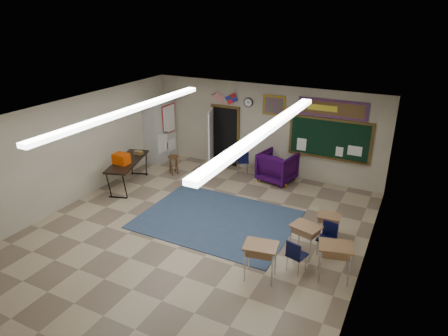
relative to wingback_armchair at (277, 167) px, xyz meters
The scene contains 25 objects.
floor 4.07m from the wingback_armchair, 100.53° to the right, with size 9.00×9.00×0.00m, color tan.
back_wall 1.36m from the wingback_armchair, 144.30° to the left, with size 8.00×0.04×3.00m, color #BEB69A.
front_wall 8.56m from the wingback_armchair, 94.98° to the right, with size 8.00×0.04×3.00m, color #BEB69A.
left_wall 6.26m from the wingback_armchair, 140.04° to the right, with size 0.04×9.00×3.00m, color #BEB69A.
right_wall 5.24m from the wingback_armchair, 50.59° to the right, with size 0.04×9.00×3.00m, color #BEB69A.
ceiling 4.76m from the wingback_armchair, 100.53° to the right, with size 8.00×9.00×0.04m, color silver.
area_rug 3.25m from the wingback_armchair, 99.63° to the right, with size 4.00×3.00×0.02m, color #30455C.
fluorescent_strips 4.72m from the wingback_armchair, 100.53° to the right, with size 3.86×6.00×0.10m, color white, non-canonical shape.
doorway 2.34m from the wingback_armchair, behind, with size 1.10×0.89×2.16m.
chalkboard 1.83m from the wingback_armchair, 18.59° to the left, with size 2.55×0.14×1.30m.
bulletin_board 2.50m from the wingback_armchair, 18.74° to the left, with size 2.10×0.05×0.55m.
framed_art_print 1.97m from the wingback_armchair, 128.02° to the left, with size 0.75×0.05×0.65m.
wall_clock 2.32m from the wingback_armchair, 158.92° to the left, with size 0.32×0.05×0.32m.
wall_flags 2.96m from the wingback_armchair, 167.60° to the left, with size 1.16×0.06×0.70m, color red, non-canonical shape.
storage_cabinet 4.49m from the wingback_armchair, behind, with size 0.59×1.25×2.20m.
wingback_armchair is the anchor object (origin of this frame).
student_chair_reading 1.27m from the wingback_armchair, behind, with size 0.40×0.40×0.81m, color black, non-canonical shape.
student_chair_desk_a 4.79m from the wingback_armchair, 65.02° to the right, with size 0.38×0.38×0.77m, color black, non-canonical shape.
student_chair_desk_b 4.23m from the wingback_armchair, 54.75° to the right, with size 0.39×0.39×0.78m, color black, non-canonical shape.
student_desk_front_left 4.16m from the wingback_armchair, 61.38° to the right, with size 0.73×0.62×0.75m.
student_desk_front_right 3.61m from the wingback_armchair, 50.06° to the right, with size 0.58×0.46×0.66m.
student_desk_back_left 5.13m from the wingback_armchair, 73.92° to the right, with size 0.76×0.63×0.82m.
student_desk_back_right 5.09m from the wingback_armchair, 56.72° to the right, with size 0.79×0.67×0.82m.
folding_table 4.75m from the wingback_armchair, 148.24° to the right, with size 1.27×2.16×1.17m.
wooden_stool 3.47m from the wingback_armchair, 162.18° to the right, with size 0.36×0.36×0.64m.
Camera 1 is at (4.62, -7.45, 5.35)m, focal length 32.00 mm.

